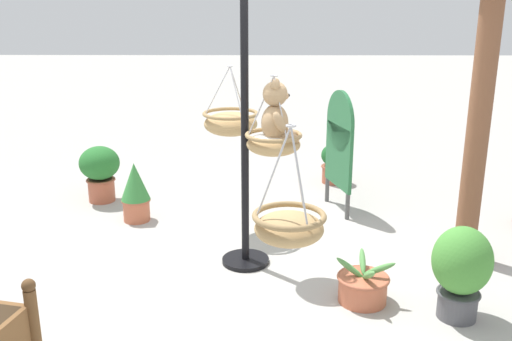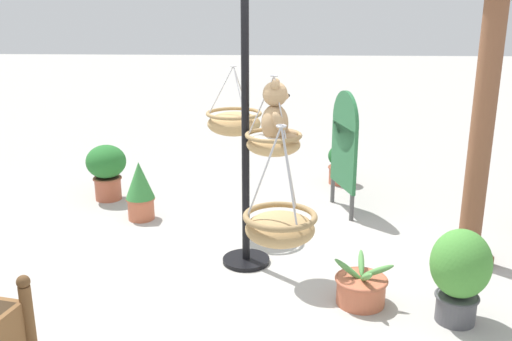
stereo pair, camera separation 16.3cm
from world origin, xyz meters
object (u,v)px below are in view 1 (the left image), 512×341
Objects in this scene: hanging_basket_with_teddy at (273,142)px; potted_plant_small_succulent at (363,286)px; potted_plant_fern_front at (333,162)px; hanging_basket_left_high at (231,122)px; teddy_bear at (277,116)px; potted_plant_flowering_red at (461,268)px; potted_plant_tall_leafy at (100,170)px; display_pole_central at (245,178)px; hanging_basket_right_low at (289,226)px; greenhouse_pillar_right at (478,129)px; potted_plant_bushy_green at (135,191)px; display_sign_board at (339,141)px.

hanging_basket_with_teddy is 1.40m from potted_plant_small_succulent.
hanging_basket_left_high is at bearing -38.81° from potted_plant_fern_front.
teddy_bear is 1.90m from potted_plant_flowering_red.
potted_plant_tall_leafy is (-0.84, -1.63, -0.77)m from hanging_basket_left_high.
display_pole_central is 4.59× the size of potted_plant_fern_front.
potted_plant_flowering_red reaches higher than potted_plant_small_succulent.
hanging_basket_right_low is at bearing -59.73° from potted_plant_flowering_red.
display_pole_central and greenhouse_pillar_right have the same top height.
display_pole_central is 1.96m from potted_plant_flowering_red.
greenhouse_pillar_right is at bearing 74.66° from potted_plant_bushy_green.
hanging_basket_with_teddy is 1.87m from greenhouse_pillar_right.
teddy_bear is at bearing -81.11° from greenhouse_pillar_right.
hanging_basket_with_teddy is 1.26× the size of teddy_bear.
potted_plant_small_succulent is at bearing -1.44° from display_sign_board.
hanging_basket_left_high is 1.99m from potted_plant_tall_leafy.
display_pole_central is 2.73m from potted_plant_fern_front.
potted_plant_bushy_green is 0.47× the size of display_sign_board.
greenhouse_pillar_right is at bearing 136.48° from hanging_basket_right_low.
hanging_basket_right_low reaches higher than potted_plant_tall_leafy.
potted_plant_flowering_red is (0.80, 1.40, -1.02)m from teddy_bear.
hanging_basket_with_teddy is 1.60m from hanging_basket_right_low.
display_pole_central reaches higher than hanging_basket_left_high.
potted_plant_flowering_red is (1.08, -0.42, -0.84)m from greenhouse_pillar_right.
potted_plant_tall_leafy is (-3.43, -2.11, -0.69)m from hanging_basket_right_low.
hanging_basket_right_low is 3.28m from potted_plant_bushy_green.
potted_plant_small_succulent is (-0.24, -0.69, -0.28)m from potted_plant_flowering_red.
hanging_basket_right_low is 1.46× the size of potted_plant_small_succulent.
potted_plant_bushy_green is (-1.05, -1.24, -0.49)m from display_pole_central.
teddy_bear is at bearing 51.66° from potted_plant_bushy_green.
teddy_bear is 2.22m from potted_plant_bushy_green.
display_pole_central is at bearing 49.80° from potted_plant_bushy_green.
hanging_basket_with_teddy is at bearing -90.00° from teddy_bear.
greenhouse_pillar_right is 4.59× the size of potted_plant_fern_front.
potted_plant_small_succulent is (1.76, 2.22, -0.20)m from potted_plant_bushy_green.
potted_plant_bushy_green is at bearing -124.44° from potted_plant_flowering_red.
display_pole_central is 3.82× the size of potted_plant_tall_leafy.
greenhouse_pillar_right is 3.82× the size of potted_plant_tall_leafy.
display_sign_board is at bearing 143.67° from display_pole_central.
potted_plant_bushy_green is at bearing -128.34° from teddy_bear.
potted_plant_fern_front is (-4.17, 0.79, -0.81)m from hanging_basket_right_low.
potted_plant_small_succulent is (0.56, 0.73, -1.06)m from hanging_basket_with_teddy.
greenhouse_pillar_right is at bearing 93.67° from display_pole_central.
hanging_basket_with_teddy is 0.96× the size of hanging_basket_left_high.
hanging_basket_with_teddy is 0.26× the size of greenhouse_pillar_right.
display_sign_board reaches higher than potted_plant_bushy_green.
hanging_basket_with_teddy reaches higher than potted_plant_tall_leafy.
hanging_basket_with_teddy is at bearing -127.59° from potted_plant_small_succulent.
potted_plant_small_succulent is at bearing -2.31° from potted_plant_fern_front.
display_sign_board is (-0.35, 2.27, 0.49)m from potted_plant_bushy_green.
hanging_basket_right_low is (2.59, 0.48, -0.07)m from hanging_basket_left_high.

